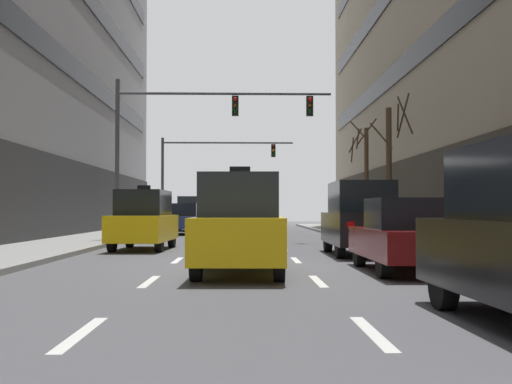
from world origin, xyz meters
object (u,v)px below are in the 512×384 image
object	(u,v)px
taxi_driving_0	(240,215)
traffic_signal_1	(204,164)
car_driving_1	(182,219)
taxi_driving_2	(239,215)
taxi_driving_4	(240,225)
car_parked_2	(361,219)
street_tree_0	(390,168)
taxi_driving_3	(144,220)
pedestrian_0	(509,222)
traffic_signal_0	(191,126)
car_parked_1	(406,236)
street_tree_1	(365,175)
car_driving_5	(191,214)

from	to	relation	value
taxi_driving_0	traffic_signal_1	bearing A→B (deg)	172.71
car_driving_1	taxi_driving_2	xyz separation A→B (m)	(3.11, 0.83, 0.24)
taxi_driving_4	car_parked_2	world-z (taller)	taxi_driving_4
car_parked_2	street_tree_0	world-z (taller)	street_tree_0
taxi_driving_3	taxi_driving_4	world-z (taller)	taxi_driving_4
pedestrian_0	traffic_signal_0	bearing A→B (deg)	120.14
taxi_driving_3	pedestrian_0	distance (m)	12.19
taxi_driving_2	traffic_signal_1	size ratio (longest dim) A/B	0.52
pedestrian_0	taxi_driving_4	bearing A→B (deg)	-179.98
traffic_signal_1	street_tree_0	xyz separation A→B (m)	(8.62, -15.91, -1.31)
taxi_driving_4	traffic_signal_0	size ratio (longest dim) A/B	0.47
taxi_driving_0	taxi_driving_3	size ratio (longest dim) A/B	1.05
street_tree_0	car_parked_1	bearing A→B (deg)	-101.58
taxi_driving_0	street_tree_1	bearing A→B (deg)	-60.51
car_driving_5	traffic_signal_1	bearing A→B (deg)	22.31
car_driving_5	car_parked_1	bearing A→B (deg)	-76.02
pedestrian_0	street_tree_0	bearing A→B (deg)	88.17
taxi_driving_2	traffic_signal_0	xyz separation A→B (m)	(-1.95, -9.30, 3.82)
car_parked_1	car_parked_2	distance (m)	5.29
taxi_driving_4	car_parked_1	distance (m)	3.62
taxi_driving_0	taxi_driving_2	world-z (taller)	taxi_driving_2
taxi_driving_3	car_parked_2	distance (m)	7.36
car_driving_5	taxi_driving_2	bearing A→B (deg)	-59.70
taxi_driving_0	street_tree_1	xyz separation A→B (m)	(6.13, -10.83, 2.00)
taxi_driving_2	taxi_driving_3	size ratio (longest dim) A/B	1.07
street_tree_1	car_parked_1	bearing A→B (deg)	-98.07
street_tree_1	pedestrian_0	xyz separation A→B (m)	(-0.31, -17.29, -1.97)
car_driving_1	traffic_signal_1	world-z (taller)	traffic_signal_1
taxi_driving_0	car_parked_1	size ratio (longest dim) A/B	1.04
taxi_driving_3	car_parked_1	world-z (taller)	taxi_driving_3
taxi_driving_3	traffic_signal_1	distance (m)	20.47
traffic_signal_1	pedestrian_0	distance (m)	29.78
street_tree_1	taxi_driving_0	bearing A→B (deg)	119.49
car_parked_1	taxi_driving_0	bearing A→B (deg)	97.65
car_driving_1	traffic_signal_0	xyz separation A→B (m)	(1.16, -8.48, 4.06)
taxi_driving_2	traffic_signal_0	world-z (taller)	traffic_signal_0
car_driving_1	taxi_driving_3	world-z (taller)	taxi_driving_3
taxi_driving_3	car_driving_5	size ratio (longest dim) A/B	0.91
car_driving_5	traffic_signal_1	world-z (taller)	traffic_signal_1
car_parked_1	street_tree_1	world-z (taller)	street_tree_1
taxi_driving_2	traffic_signal_1	xyz separation A→B (m)	(-2.34, 5.65, 3.29)
taxi_driving_0	traffic_signal_1	size ratio (longest dim) A/B	0.51
car_parked_1	street_tree_0	xyz separation A→B (m)	(2.49, 12.15, 2.28)
car_parked_1	traffic_signal_1	world-z (taller)	traffic_signal_1
taxi_driving_0	pedestrian_0	bearing A→B (deg)	-78.31
taxi_driving_4	street_tree_1	bearing A→B (deg)	70.90
taxi_driving_2	street_tree_1	distance (m)	8.51
car_parked_1	taxi_driving_3	bearing A→B (deg)	131.17
taxi_driving_2	pedestrian_0	xyz separation A→B (m)	(5.88, -22.78, -0.00)
street_tree_0	pedestrian_0	size ratio (longest dim) A/B	3.64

